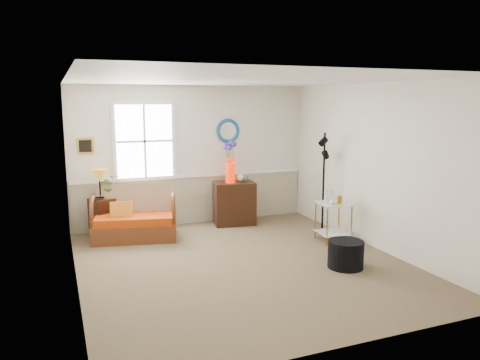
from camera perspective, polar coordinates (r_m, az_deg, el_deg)
name	(u,v)px	position (r m, az deg, el deg)	size (l,w,h in m)	color
floor	(242,264)	(6.84, 0.30, -10.17)	(4.50, 5.00, 0.01)	brown
ceiling	(243,80)	(6.44, 0.32, 12.14)	(4.50, 5.00, 0.01)	white
walls	(242,175)	(6.52, 0.31, 0.64)	(4.51, 5.01, 2.60)	silver
wainscot	(194,200)	(8.98, -5.66, -2.42)	(4.46, 0.02, 0.90)	tan
chair_rail	(193,176)	(8.89, -5.70, 0.54)	(4.46, 0.04, 0.06)	white
window	(145,141)	(8.60, -11.56, 4.65)	(1.14, 0.06, 1.44)	white
picture	(85,146)	(8.49, -18.35, 3.96)	(0.28, 0.03, 0.28)	gold
mirror	(228,131)	(9.02, -1.50, 6.02)	(0.47, 0.47, 0.07)	#16749F
loveseat	(134,213)	(8.11, -12.78, -3.94)	(1.37, 0.78, 0.90)	brown
throw_pillow	(122,213)	(8.07, -14.24, -3.86)	(0.37, 0.09, 0.37)	orange
lamp_stand	(103,217)	(8.48, -16.34, -4.33)	(0.37, 0.37, 0.66)	black
table_lamp	(100,184)	(8.34, -16.72, -0.48)	(0.28, 0.28, 0.51)	#AD6C18
potted_plant	(109,188)	(8.46, -15.63, -0.99)	(0.35, 0.39, 0.31)	#395F2B
cabinet	(234,203)	(8.85, -0.70, -2.84)	(0.76, 0.49, 0.81)	black
flower_vase	(230,162)	(8.68, -1.21, 2.17)	(0.22, 0.22, 0.76)	red
side_table	(333,222)	(7.96, 11.29, -5.04)	(0.51, 0.51, 0.65)	#B78C31
tabletop_items	(334,196)	(7.88, 11.34, -1.97)	(0.35, 0.35, 0.21)	silver
floor_lamp	(323,183)	(8.38, 10.14, -0.36)	(0.26, 0.26, 1.77)	black
ottoman	(346,254)	(6.80, 12.77, -8.82)	(0.50, 0.50, 0.39)	black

